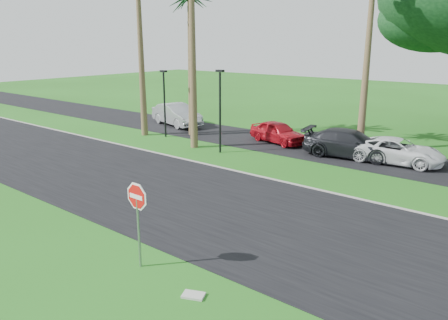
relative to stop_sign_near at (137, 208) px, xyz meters
name	(u,v)px	position (x,y,z in m)	size (l,w,h in m)	color
ground	(199,227)	(-0.50, 3.00, -1.77)	(120.00, 120.00, 0.00)	#205715
road	(234,210)	(-0.50, 5.00, -1.76)	(120.00, 8.00, 0.02)	black
parking_strip	(349,155)	(-0.50, 15.50, -1.76)	(120.00, 5.00, 0.02)	black
curb	(289,183)	(-0.50, 9.05, -1.74)	(120.00, 0.12, 0.06)	gray
stop_sign_near	(137,208)	(0.00, 0.00, 0.00)	(1.05, 0.07, 2.62)	gray
streetlight_left	(164,99)	(-12.00, 12.50, 0.72)	(0.45, 0.25, 4.34)	black
streetlight_right	(220,106)	(-6.50, 11.50, 0.88)	(0.45, 0.25, 4.64)	black
car_silver	(177,115)	(-14.20, 15.79, -0.97)	(1.70, 4.88, 1.61)	#B4B7BC
car_red	(278,132)	(-5.22, 15.62, -1.11)	(1.58, 3.92, 1.34)	#A30D18
car_dark	(350,144)	(-0.30, 15.10, -1.03)	(2.09, 5.13, 1.49)	black
car_minivan	(397,151)	(2.09, 15.46, -1.13)	(2.15, 4.65, 1.29)	white
utility_slab	(193,295)	(2.19, -0.17, -1.74)	(0.55, 0.35, 0.06)	#A6A69E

